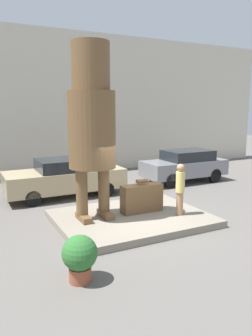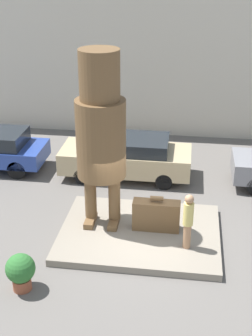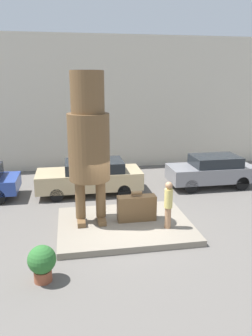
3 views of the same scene
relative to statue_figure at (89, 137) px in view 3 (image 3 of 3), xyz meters
name	(u,v)px [view 3 (image 3 of 3)]	position (x,y,z in m)	size (l,w,h in m)	color
ground_plane	(125,228)	(1.17, -0.33, -3.29)	(60.00, 60.00, 0.00)	#605B56
pedestal	(125,225)	(1.17, -0.33, -3.18)	(4.71, 3.62, 0.22)	gray
building_backdrop	(99,104)	(1.17, 8.40, 0.51)	(28.00, 0.60, 7.60)	beige
statue_figure	(89,137)	(0.00, 0.00, 0.00)	(1.42, 1.42, 5.25)	brown
giant_suitcase	(137,208)	(1.64, -0.17, -2.60)	(1.39, 0.44, 1.10)	brown
tourist	(168,203)	(2.56, -0.99, -2.16)	(0.28, 0.28, 1.66)	#A87A56
parked_car_tan	(90,176)	(0.24, 3.65, -2.46)	(4.80, 1.89, 1.56)	tan
parked_car_grey	(212,170)	(6.21, 3.60, -2.45)	(4.16, 1.76, 1.56)	gray
planter_pot	(42,262)	(-1.51, -3.08, -2.72)	(0.75, 0.75, 1.01)	brown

